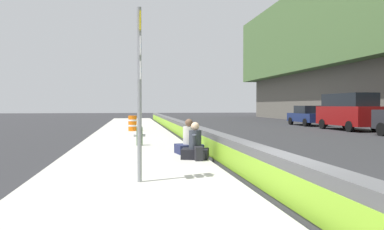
% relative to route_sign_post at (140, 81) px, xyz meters
% --- Properties ---
extents(ground_plane, '(160.00, 160.00, 0.00)m').
position_rel_route_sign_post_xyz_m(ground_plane, '(-1.33, -2.51, -2.23)').
color(ground_plane, '#2B2B2D').
rests_on(ground_plane, ground).
extents(sidewalk_strip, '(80.00, 4.40, 0.14)m').
position_rel_route_sign_post_xyz_m(sidewalk_strip, '(-1.33, 0.14, -2.16)').
color(sidewalk_strip, '#B5B2A8').
rests_on(sidewalk_strip, ground_plane).
extents(jersey_barrier, '(76.00, 0.45, 0.85)m').
position_rel_route_sign_post_xyz_m(jersey_barrier, '(-1.33, -2.51, -1.81)').
color(jersey_barrier, '#545456').
rests_on(jersey_barrier, ground_plane).
extents(route_sign_post, '(0.44, 0.09, 3.60)m').
position_rel_route_sign_post_xyz_m(route_sign_post, '(0.00, 0.00, 0.00)').
color(route_sign_post, gray).
rests_on(route_sign_post, sidewalk_strip).
extents(fire_hydrant, '(0.26, 0.46, 0.88)m').
position_rel_route_sign_post_xyz_m(fire_hydrant, '(7.05, -0.13, -1.65)').
color(fire_hydrant, '#47663D').
rests_on(fire_hydrant, sidewalk_strip).
extents(seated_person_foreground, '(0.85, 0.93, 1.09)m').
position_rel_route_sign_post_xyz_m(seated_person_foreground, '(3.13, -1.70, -1.75)').
color(seated_person_foreground, black).
rests_on(seated_person_foreground, sidewalk_strip).
extents(seated_person_middle, '(0.83, 0.93, 1.15)m').
position_rel_route_sign_post_xyz_m(seated_person_middle, '(4.33, -1.70, -1.74)').
color(seated_person_middle, '#23284C').
rests_on(seated_person_middle, sidewalk_strip).
extents(backpack, '(0.32, 0.28, 0.40)m').
position_rel_route_sign_post_xyz_m(backpack, '(2.72, -1.74, -1.90)').
color(backpack, '#232328').
rests_on(backpack, sidewalk_strip).
extents(construction_barrel, '(0.54, 0.54, 0.95)m').
position_rel_route_sign_post_xyz_m(construction_barrel, '(15.54, 0.13, -1.61)').
color(construction_barrel, orange).
rests_on(construction_barrel, sidewalk_strip).
extents(parked_car_fourth, '(5.15, 2.21, 2.56)m').
position_rel_route_sign_post_xyz_m(parked_car_fourth, '(15.90, -14.69, -0.88)').
color(parked_car_fourth, maroon).
rests_on(parked_car_fourth, ground_plane).
extents(parked_car_midline, '(4.52, 1.98, 1.71)m').
position_rel_route_sign_post_xyz_m(parked_car_midline, '(22.02, -14.76, -1.37)').
color(parked_car_midline, navy).
rests_on(parked_car_midline, ground_plane).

